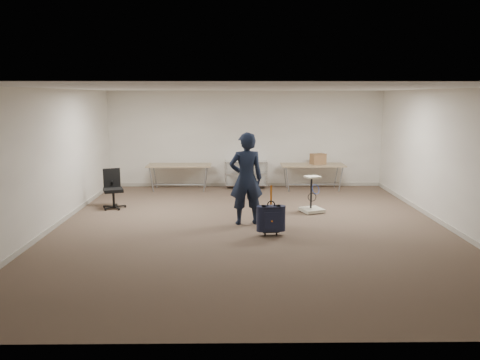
{
  "coord_description": "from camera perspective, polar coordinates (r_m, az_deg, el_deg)",
  "views": [
    {
      "loc": [
        -0.33,
        -9.2,
        2.66
      ],
      "look_at": [
        -0.22,
        0.3,
        0.94
      ],
      "focal_mm": 35.0,
      "sensor_mm": 36.0,
      "label": 1
    }
  ],
  "objects": [
    {
      "name": "equipment_cart",
      "position": [
        10.92,
        8.76,
        -2.77
      ],
      "size": [
        0.59,
        0.59,
        0.85
      ],
      "color": "beige",
      "rests_on": "ground"
    },
    {
      "name": "ground",
      "position": [
        9.58,
        1.33,
        -5.87
      ],
      "size": [
        9.0,
        9.0,
        0.0
      ],
      "primitive_type": "plane",
      "color": "#4D3C2E",
      "rests_on": "ground"
    },
    {
      "name": "person",
      "position": [
        9.68,
        0.75,
        0.16
      ],
      "size": [
        0.77,
        0.57,
        1.93
      ],
      "primitive_type": "imported",
      "rotation": [
        0.0,
        0.0,
        3.3
      ],
      "color": "black",
      "rests_on": "ground"
    },
    {
      "name": "suitcase",
      "position": [
        9.01,
        3.79,
        -4.73
      ],
      "size": [
        0.38,
        0.24,
        0.98
      ],
      "color": "black",
      "rests_on": "ground"
    },
    {
      "name": "room_shell",
      "position": [
        10.9,
        1.08,
        -3.6
      ],
      "size": [
        8.0,
        9.0,
        9.0
      ],
      "color": "beige",
      "rests_on": "ground"
    },
    {
      "name": "office_chair",
      "position": [
        11.59,
        -15.19,
        -1.94
      ],
      "size": [
        0.57,
        0.58,
        0.94
      ],
      "color": "black",
      "rests_on": "ground"
    },
    {
      "name": "folding_table_right",
      "position": [
        13.48,
        8.85,
        1.68
      ],
      "size": [
        1.8,
        0.75,
        0.73
      ],
      "color": "#957A5B",
      "rests_on": "ground"
    },
    {
      "name": "folding_table_left",
      "position": [
        13.39,
        -7.41,
        1.65
      ],
      "size": [
        1.8,
        0.75,
        0.73
      ],
      "color": "#957A5B",
      "rests_on": "ground"
    },
    {
      "name": "cardboard_box",
      "position": [
        13.55,
        9.49,
        2.56
      ],
      "size": [
        0.46,
        0.4,
        0.3
      ],
      "primitive_type": "cube",
      "rotation": [
        0.0,
        0.0,
        0.31
      ],
      "color": "olive",
      "rests_on": "folding_table_right"
    },
    {
      "name": "wire_shelf",
      "position": [
        13.58,
        0.72,
        0.85
      ],
      "size": [
        1.22,
        0.47,
        0.8
      ],
      "color": "silver",
      "rests_on": "ground"
    }
  ]
}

